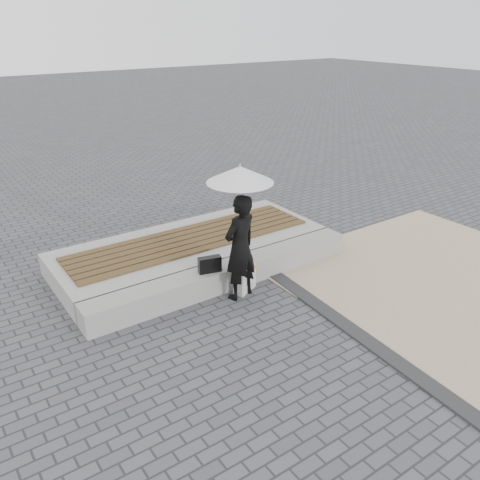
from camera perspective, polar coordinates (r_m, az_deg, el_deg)
name	(u,v)px	position (r m, az deg, el deg)	size (l,w,h in m)	color
ground	(287,329)	(7.38, 5.45, -10.18)	(80.00, 80.00, 0.00)	#48494D
terrazzo_zone	(449,282)	(9.28, 22.94, -4.45)	(5.00, 5.00, 0.02)	#C6B58E
edging_band	(349,327)	(7.52, 12.40, -9.81)	(0.25, 5.20, 0.04)	#292A2C
seating_ledge	(227,275)	(8.37, -1.52, -4.01)	(5.00, 0.45, 0.40)	gray
timber_platform	(192,250)	(9.30, -5.59, -1.13)	(5.00, 2.00, 0.40)	#9FA09A
timber_decking	(191,239)	(9.20, -5.64, 0.11)	(4.60, 1.20, 0.04)	brown
woman	(240,248)	(7.75, 0.00, -0.87)	(0.63, 0.42, 1.74)	black
parasol	(240,174)	(7.33, 0.00, 7.57)	(1.01, 1.01, 1.28)	#BCBCC2
handbag	(210,264)	(7.99, -3.51, -2.83)	(0.37, 0.13, 0.26)	black
canvas_tote	(245,278)	(8.19, 0.53, -4.44)	(0.43, 0.18, 0.46)	beige
magazine	(246,267)	(8.05, 0.75, -3.12)	(0.32, 0.23, 0.01)	#D73B4E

